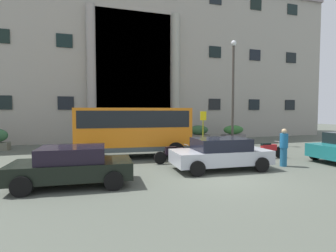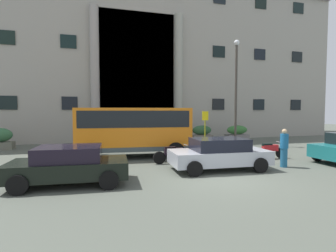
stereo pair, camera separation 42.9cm
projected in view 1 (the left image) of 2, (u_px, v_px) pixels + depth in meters
The scene contains 13 objects.
ground_plane at pixel (223, 180), 9.84m from camera, with size 80.00×64.00×0.12m, color #4F544A.
office_building_facade at pixel (136, 65), 26.07m from camera, with size 37.16×9.60×14.34m.
orange_minibus at pixel (133, 128), 14.25m from camera, with size 6.19×2.94×2.70m.
bus_stop_sign at pixel (203, 125), 17.57m from camera, with size 0.44×0.08×2.52m.
hedge_planter_west at pixel (233, 134), 21.91m from camera, with size 1.92×0.80×1.35m.
hedge_planter_far_east at pixel (101, 138), 18.41m from camera, with size 1.83×0.80×1.32m.
hedge_planter_entrance_right at pixel (199, 134), 21.33m from camera, with size 1.69×0.78×1.37m.
parked_sedan_far at pixel (73, 165), 8.87m from camera, with size 4.04×2.23×1.33m.
parked_hatchback_near at pixel (220, 153), 11.32m from camera, with size 4.26×2.17×1.36m.
motorcycle_far_end at pixel (268, 150), 14.00m from camera, with size 1.95×0.55×0.89m.
scooter_by_planter at pixel (174, 154), 12.64m from camera, with size 2.04×0.55×0.89m.
pedestrian_woman_dark_dress at pixel (284, 147), 11.94m from camera, with size 0.36×0.36×1.73m.
lamppost_plaza_centre at pixel (233, 85), 19.37m from camera, with size 0.40×0.40×7.73m.
Camera 1 is at (-4.89, -8.63, 2.53)m, focal length 27.90 mm.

